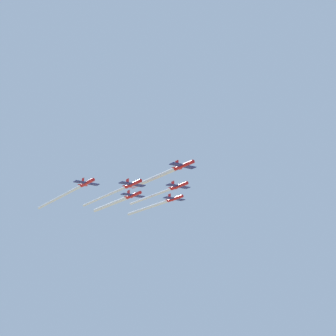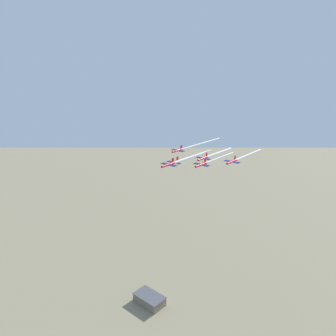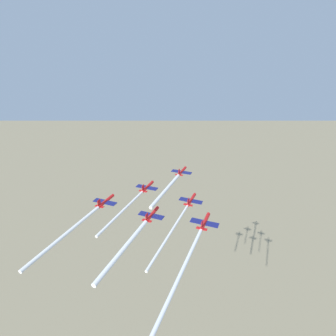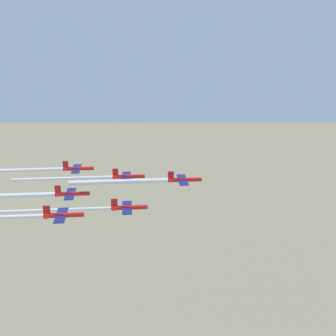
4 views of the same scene
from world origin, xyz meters
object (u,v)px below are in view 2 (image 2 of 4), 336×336
Objects in this scene: jet_3 at (232,162)px; jet_5 at (178,150)px; jet_0 at (168,165)px; hangar at (150,299)px; jet_1 at (201,165)px; jet_4 at (203,158)px; jet_2 at (173,162)px.

jet_5 is at bearing -0.00° from jet_3.
jet_0 is 1.00× the size of jet_5.
jet_1 is at bearing 149.66° from hangar.
jet_3 is 19.09m from jet_4.
jet_2 is 1.00× the size of jet_5.
jet_4 reaches higher than hangar.
jet_3 is (-18.06, -32.94, -2.02)m from jet_0.
jet_0 reaches higher than jet_4.
jet_5 reaches higher than jet_4.
jet_5 is (29.05, -15.32, 0.47)m from jet_1.
jet_4 is at bearing -59.53° from jet_1.
jet_2 is at bearing -0.00° from jet_1.
jet_5 is at bearing -59.53° from jet_0.
jet_3 is (-108.16, 41.55, 172.31)m from hangar.
jet_3 reaches higher than jet_2.
jet_1 is 1.00× the size of jet_5.
jet_3 is (-9.03, -16.47, -0.14)m from jet_1.
jet_2 is 18.80m from jet_4.
jet_5 is (10.01, -15.89, 2.64)m from jet_2.
jet_1 is 19.17m from jet_2.
jet_1 is at bearing 150.46° from jet_5.
jet_0 reaches higher than jet_3.
jet_4 is (10.01, -15.89, -1.40)m from jet_1.
hangar is at bearing -27.03° from jet_4.
jet_0 is 1.00× the size of jet_4.
hangar is at bearing -41.32° from jet_0.
hangar is 197.09m from jet_2.
jet_3 is at bearing -120.47° from jet_0.
jet_4 is at bearing 154.70° from hangar.
hangar is 3.16× the size of jet_2.
hangar is at bearing -22.75° from jet_3.
jet_4 is at bearing -90.00° from jet_0.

